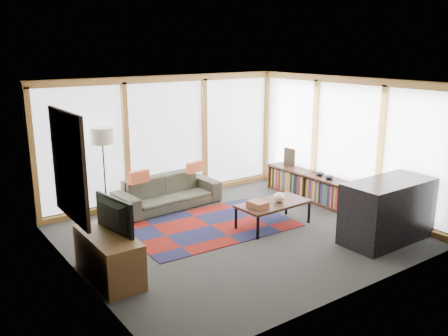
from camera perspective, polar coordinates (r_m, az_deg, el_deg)
ground at (r=8.31m, az=1.61°, el=-7.93°), size 5.50×5.50×0.00m
room_envelope at (r=8.58m, az=2.07°, el=3.55°), size 5.52×5.02×2.62m
rug at (r=8.66m, az=-1.64°, el=-6.93°), size 2.98×1.99×0.01m
sofa at (r=9.61m, az=-6.79°, el=-2.92°), size 2.19×0.97×0.62m
pillow_left at (r=9.19m, az=-10.23°, el=-1.06°), size 0.44×0.20×0.24m
pillow_right at (r=9.83m, az=-3.54°, el=0.12°), size 0.42×0.21×0.22m
floor_lamp at (r=9.22m, az=-14.20°, el=-0.51°), size 0.43×0.43×1.71m
coffee_table at (r=8.63m, az=5.93°, el=-5.56°), size 1.36×0.72×0.44m
book_stack at (r=8.26m, az=4.08°, el=-4.40°), size 0.29×0.35×0.11m
vase at (r=8.58m, az=6.65°, el=-3.51°), size 0.24×0.24×0.18m
bookshelf at (r=10.23m, az=10.22°, el=-2.15°), size 0.41×2.24×0.56m
bowl_a at (r=9.77m, az=12.55°, el=-1.08°), size 0.22×0.22×0.09m
bowl_b at (r=10.00m, az=11.45°, el=-0.67°), size 0.21×0.21×0.09m
shelf_picture at (r=10.70m, az=7.88°, el=1.32°), size 0.06×0.31×0.40m
tv_console at (r=6.89m, az=-13.70°, el=-10.30°), size 0.54×1.30×0.65m
television at (r=6.72m, az=-13.70°, el=-5.66°), size 0.26×0.88×0.50m
bar_counter at (r=8.35m, az=19.08°, el=-4.88°), size 1.63×0.77×1.03m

